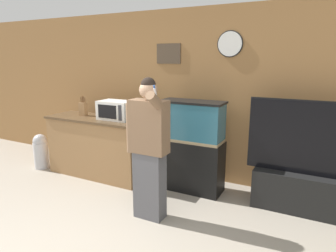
% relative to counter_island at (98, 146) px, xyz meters
% --- Properties ---
extents(wall_back_paneled, '(10.00, 0.08, 2.60)m').
position_rel_counter_island_xyz_m(wall_back_paneled, '(1.32, 0.68, 0.83)').
color(wall_back_paneled, olive).
rests_on(wall_back_paneled, ground_plane).
extents(counter_island, '(1.69, 0.61, 0.95)m').
position_rel_counter_island_xyz_m(counter_island, '(0.00, 0.00, 0.00)').
color(counter_island, olive).
rests_on(counter_island, ground_plane).
extents(microwave, '(0.53, 0.35, 0.29)m').
position_rel_counter_island_xyz_m(microwave, '(0.36, 0.04, 0.62)').
color(microwave, white).
rests_on(microwave, counter_island).
extents(knife_block, '(0.12, 0.09, 0.32)m').
position_rel_counter_island_xyz_m(knife_block, '(-0.32, 0.05, 0.59)').
color(knife_block, olive).
rests_on(knife_block, counter_island).
extents(aquarium_on_stand, '(0.90, 0.39, 1.30)m').
position_rel_counter_island_xyz_m(aquarium_on_stand, '(1.56, 0.16, 0.17)').
color(aquarium_on_stand, black).
rests_on(aquarium_on_stand, ground_plane).
extents(tv_on_stand, '(1.39, 0.40, 1.39)m').
position_rel_counter_island_xyz_m(tv_on_stand, '(3.03, 0.22, -0.07)').
color(tv_on_stand, black).
rests_on(tv_on_stand, ground_plane).
extents(person_standing, '(0.53, 0.40, 1.67)m').
position_rel_counter_island_xyz_m(person_standing, '(1.42, -0.78, 0.39)').
color(person_standing, '#515156').
rests_on(person_standing, ground_plane).
extents(trash_bin, '(0.25, 0.25, 0.60)m').
position_rel_counter_island_xyz_m(trash_bin, '(-1.09, -0.23, -0.17)').
color(trash_bin, '#B7B7BC').
rests_on(trash_bin, ground_plane).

